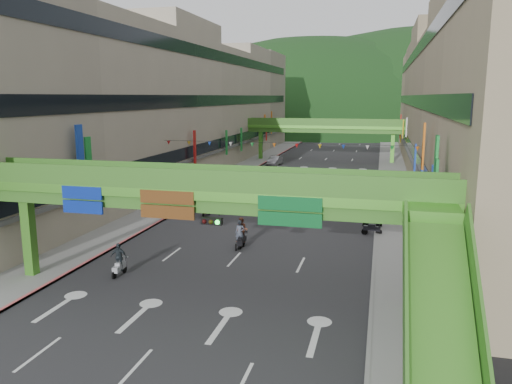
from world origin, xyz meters
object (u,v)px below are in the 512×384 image
(pedestrian_red, at_px, (412,209))
(scooter_rider_near, at_px, (240,235))
(overpass_near, at_px, (214,205))
(scooter_rider_mid, at_px, (242,232))
(car_yellow, at_px, (305,174))
(car_silver, at_px, (275,161))

(pedestrian_red, bearing_deg, scooter_rider_near, -159.75)
(overpass_near, xyz_separation_m, scooter_rider_mid, (-1.20, 9.46, -4.06))
(scooter_rider_near, xyz_separation_m, pedestrian_red, (12.50, 12.95, -0.22))
(overpass_near, relative_size, car_yellow, 6.72)
(overpass_near, height_order, pedestrian_red, overpass_near)
(scooter_rider_near, distance_m, pedestrian_red, 18.00)
(overpass_near, height_order, scooter_rider_mid, overpass_near)
(car_silver, distance_m, pedestrian_red, 36.14)
(scooter_rider_near, distance_m, car_silver, 44.08)
(car_silver, height_order, pedestrian_red, pedestrian_red)
(car_silver, relative_size, pedestrian_red, 2.89)
(overpass_near, distance_m, car_silver, 53.42)
(overpass_near, distance_m, car_yellow, 40.83)
(scooter_rider_mid, height_order, pedestrian_red, scooter_rider_mid)
(scooter_rider_mid, relative_size, car_silver, 0.50)
(scooter_rider_near, distance_m, car_yellow, 31.50)
(scooter_rider_mid, xyz_separation_m, pedestrian_red, (12.46, 12.56, -0.38))
(overpass_near, relative_size, scooter_rider_mid, 12.75)
(scooter_rider_near, relative_size, pedestrian_red, 1.37)
(scooter_rider_mid, height_order, car_yellow, scooter_rider_mid)
(scooter_rider_near, bearing_deg, overpass_near, -82.26)
(car_yellow, bearing_deg, overpass_near, -81.24)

